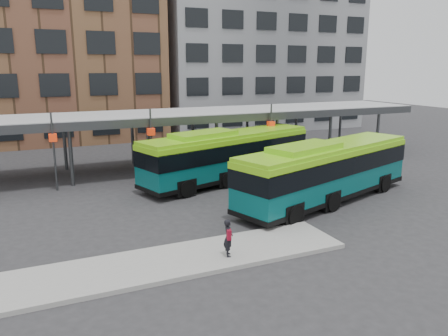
# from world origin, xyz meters

# --- Properties ---
(ground) EXTENTS (120.00, 120.00, 0.00)m
(ground) POSITION_xyz_m (0.00, 0.00, 0.00)
(ground) COLOR #28282B
(ground) RESTS_ON ground
(boarding_island) EXTENTS (14.00, 3.00, 0.18)m
(boarding_island) POSITION_xyz_m (-5.50, -3.00, 0.09)
(boarding_island) COLOR gray
(boarding_island) RESTS_ON ground
(canopy) EXTENTS (40.00, 6.53, 4.80)m
(canopy) POSITION_xyz_m (-0.06, 12.87, 3.91)
(canopy) COLOR #999B9E
(canopy) RESTS_ON ground
(building_brick) EXTENTS (26.00, 14.00, 22.00)m
(building_brick) POSITION_xyz_m (-10.00, 32.00, 11.00)
(building_brick) COLOR brown
(building_brick) RESTS_ON ground
(building_grey) EXTENTS (24.00, 14.00, 20.00)m
(building_grey) POSITION_xyz_m (16.00, 32.00, 10.00)
(building_grey) COLOR slate
(building_grey) RESTS_ON ground
(bus_front) EXTENTS (12.89, 6.56, 3.50)m
(bus_front) POSITION_xyz_m (4.75, 1.23, 1.82)
(bus_front) COLOR #074E4F
(bus_front) RESTS_ON ground
(bus_rear) EXTENTS (12.89, 6.35, 3.49)m
(bus_rear) POSITION_xyz_m (1.59, 7.61, 1.82)
(bus_rear) COLOR #074E4F
(bus_rear) RESTS_ON ground
(pedestrian) EXTENTS (0.50, 0.65, 1.51)m
(pedestrian) POSITION_xyz_m (-3.46, -3.55, 0.95)
(pedestrian) COLOR black
(pedestrian) RESTS_ON boarding_island
(bike_rack) EXTENTS (5.12, 1.40, 1.06)m
(bike_rack) POSITION_xyz_m (12.84, 11.94, 0.48)
(bike_rack) COLOR slate
(bike_rack) RESTS_ON ground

